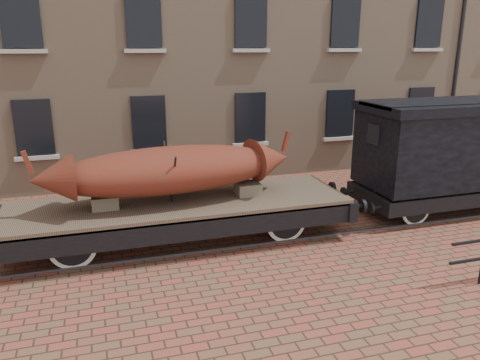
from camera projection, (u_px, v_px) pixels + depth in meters
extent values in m
plane|color=brown|center=(273.00, 231.00, 12.09)|extent=(90.00, 90.00, 0.00)
cube|color=black|center=(34.00, 127.00, 14.34)|extent=(1.10, 0.12, 1.70)
cube|color=#B0ACA5|center=(37.00, 158.00, 14.55)|extent=(1.30, 0.18, 0.12)
cube|color=black|center=(149.00, 122.00, 15.32)|extent=(1.10, 0.12, 1.70)
cube|color=#B0ACA5|center=(151.00, 151.00, 15.53)|extent=(1.30, 0.18, 0.12)
cube|color=black|center=(250.00, 117.00, 16.31)|extent=(1.10, 0.12, 1.70)
cube|color=#B0ACA5|center=(251.00, 144.00, 16.52)|extent=(1.30, 0.18, 0.12)
cube|color=black|center=(340.00, 113.00, 17.30)|extent=(1.10, 0.12, 1.70)
cube|color=#B0ACA5|center=(339.00, 139.00, 17.51)|extent=(1.30, 0.18, 0.12)
cube|color=black|center=(420.00, 109.00, 18.29)|extent=(1.10, 0.12, 1.70)
cube|color=#B0ACA5|center=(418.00, 134.00, 18.50)|extent=(1.30, 0.18, 0.12)
cube|color=black|center=(20.00, 17.00, 13.44)|extent=(1.10, 0.12, 1.70)
cube|color=#B0ACA5|center=(24.00, 51.00, 13.65)|extent=(1.30, 0.18, 0.12)
cube|color=black|center=(143.00, 19.00, 14.43)|extent=(1.10, 0.12, 1.70)
cube|color=#B0ACA5|center=(145.00, 51.00, 14.64)|extent=(1.30, 0.18, 0.12)
cube|color=black|center=(251.00, 21.00, 15.42)|extent=(1.10, 0.12, 1.70)
cube|color=#B0ACA5|center=(251.00, 50.00, 15.63)|extent=(1.30, 0.18, 0.12)
cube|color=black|center=(345.00, 22.00, 16.41)|extent=(1.10, 0.12, 1.70)
cube|color=#B0ACA5|center=(344.00, 50.00, 16.62)|extent=(1.30, 0.18, 0.12)
cube|color=black|center=(429.00, 23.00, 17.39)|extent=(1.10, 0.12, 1.70)
cube|color=#B0ACA5|center=(427.00, 50.00, 17.60)|extent=(1.30, 0.18, 0.12)
cube|color=#59595E|center=(284.00, 241.00, 11.42)|extent=(30.00, 0.08, 0.06)
cube|color=#59595E|center=(264.00, 220.00, 12.74)|extent=(30.00, 0.08, 0.06)
cube|color=brown|center=(180.00, 203.00, 11.14)|extent=(7.99, 2.34, 0.13)
cube|color=black|center=(189.00, 230.00, 10.21)|extent=(7.99, 0.17, 0.48)
cube|color=black|center=(173.00, 200.00, 12.20)|extent=(7.99, 0.17, 0.48)
cube|color=black|center=(330.00, 198.00, 12.33)|extent=(0.23, 2.45, 0.48)
cylinder|color=black|center=(356.00, 206.00, 11.68)|extent=(0.37, 0.11, 0.11)
cylinder|color=black|center=(362.00, 206.00, 11.74)|extent=(0.09, 0.34, 0.34)
cylinder|color=black|center=(326.00, 188.00, 13.15)|extent=(0.37, 0.11, 0.11)
cylinder|color=black|center=(332.00, 188.00, 13.20)|extent=(0.09, 0.34, 0.34)
cylinder|color=black|center=(73.00, 234.00, 10.58)|extent=(0.11, 2.02, 0.11)
cylinder|color=silver|center=(72.00, 247.00, 9.92)|extent=(1.02, 0.07, 1.02)
cylinder|color=black|center=(72.00, 247.00, 9.92)|extent=(0.84, 0.11, 0.84)
cube|color=black|center=(71.00, 238.00, 9.73)|extent=(0.96, 0.09, 0.11)
cylinder|color=silver|center=(74.00, 223.00, 11.24)|extent=(1.02, 0.07, 1.02)
cylinder|color=black|center=(74.00, 223.00, 11.24)|extent=(0.84, 0.11, 0.84)
cube|color=black|center=(74.00, 211.00, 11.29)|extent=(0.96, 0.09, 0.11)
cylinder|color=black|center=(275.00, 212.00, 11.96)|extent=(0.11, 2.02, 0.11)
cylinder|color=silver|center=(286.00, 222.00, 11.30)|extent=(1.02, 0.07, 1.02)
cylinder|color=black|center=(286.00, 222.00, 11.30)|extent=(0.84, 0.11, 0.84)
cube|color=black|center=(289.00, 214.00, 11.11)|extent=(0.96, 0.09, 0.11)
cylinder|color=silver|center=(266.00, 203.00, 12.62)|extent=(1.02, 0.07, 1.02)
cylinder|color=black|center=(266.00, 203.00, 12.62)|extent=(0.84, 0.11, 0.84)
cube|color=black|center=(264.00, 193.00, 12.67)|extent=(0.96, 0.09, 0.11)
cube|color=black|center=(181.00, 220.00, 11.25)|extent=(4.26, 0.06, 0.06)
cube|color=#6A6248|center=(105.00, 202.00, 10.59)|extent=(0.59, 0.53, 0.30)
cube|color=#6A6248|center=(248.00, 189.00, 11.56)|extent=(0.59, 0.53, 0.30)
ellipsoid|color=maroon|center=(170.00, 170.00, 10.85)|extent=(5.53, 2.09, 1.08)
cone|color=maroon|center=(51.00, 179.00, 9.93)|extent=(1.01, 1.10, 1.03)
cube|color=maroon|center=(28.00, 163.00, 9.67)|extent=(0.22, 0.13, 0.52)
cone|color=maroon|center=(270.00, 158.00, 11.74)|extent=(1.01, 1.10, 1.03)
cube|color=maroon|center=(286.00, 142.00, 11.77)|extent=(0.22, 0.13, 0.52)
cylinder|color=black|center=(174.00, 180.00, 10.48)|extent=(0.05, 0.93, 1.31)
cylinder|color=black|center=(168.00, 171.00, 11.28)|extent=(0.05, 0.93, 1.31)
cube|color=black|center=(476.00, 200.00, 12.56)|extent=(5.29, 0.14, 0.40)
cube|color=black|center=(428.00, 181.00, 14.34)|extent=(5.29, 0.14, 0.40)
cube|color=black|center=(369.00, 198.00, 12.71)|extent=(0.19, 2.12, 0.40)
cylinder|color=black|center=(371.00, 208.00, 11.95)|extent=(0.07, 0.28, 0.28)
cylinder|color=black|center=(344.00, 192.00, 13.24)|extent=(0.07, 0.28, 0.28)
cylinder|color=black|center=(399.00, 202.00, 13.03)|extent=(0.09, 1.68, 0.09)
cylinder|color=silver|center=(416.00, 210.00, 12.37)|extent=(0.85, 0.06, 0.85)
cylinder|color=black|center=(416.00, 210.00, 12.37)|extent=(0.69, 0.09, 0.69)
cylinder|color=silver|center=(385.00, 194.00, 13.69)|extent=(0.85, 0.06, 0.85)
cylinder|color=black|center=(385.00, 194.00, 13.69)|extent=(0.69, 0.09, 0.69)
cylinder|color=silver|center=(477.00, 184.00, 14.64)|extent=(0.85, 0.06, 0.85)
cylinder|color=black|center=(477.00, 184.00, 14.64)|extent=(0.69, 0.09, 0.69)
cube|color=black|center=(456.00, 146.00, 13.10)|extent=(5.29, 2.12, 2.03)
cube|color=black|center=(461.00, 106.00, 12.78)|extent=(5.45, 2.24, 0.25)
cube|color=black|center=(462.00, 102.00, 12.75)|extent=(5.45, 1.50, 0.11)
cube|color=black|center=(374.00, 134.00, 12.21)|extent=(0.07, 0.53, 0.53)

